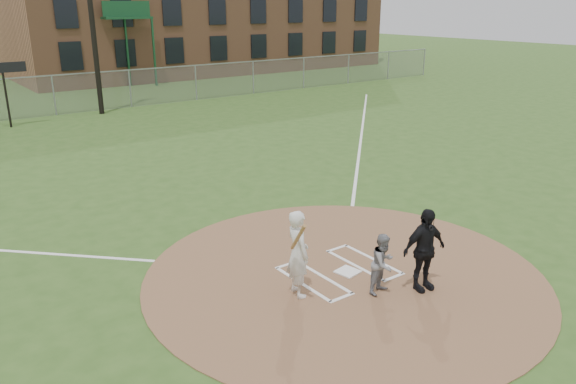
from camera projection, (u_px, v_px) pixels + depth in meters
ground at (344, 274)px, 11.89m from camera, size 140.00×140.00×0.00m
dirt_circle at (344, 274)px, 11.89m from camera, size 8.40×8.40×0.02m
home_plate at (348, 272)px, 11.93m from camera, size 0.51×0.51×0.03m
foul_line_first at (361, 138)px, 23.81m from camera, size 17.04×17.04×0.01m
catcher at (383, 264)px, 10.95m from camera, size 0.69×0.59×1.23m
umpire at (424, 250)px, 11.00m from camera, size 1.05×0.56×1.70m
batters_boxes at (339, 271)px, 12.00m from camera, size 2.08×1.88×0.01m
batter_at_plate at (298, 253)px, 10.77m from camera, size 0.67×1.05×1.78m
outfield_fence at (54, 95)px, 28.35m from camera, size 56.08×0.08×2.03m
scoreboard_sign at (3, 75)px, 25.13m from camera, size 2.00×0.10×2.93m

